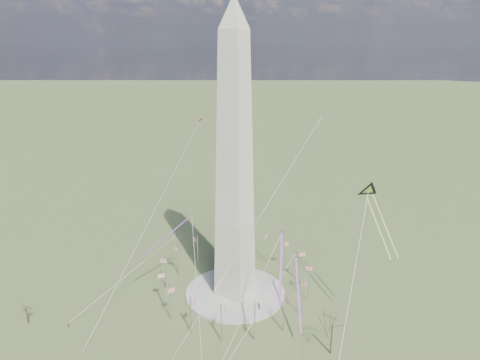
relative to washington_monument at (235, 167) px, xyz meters
The scene contains 14 objects.
ground 47.95m from the washington_monument, ahead, with size 2000.00×2000.00×0.00m, color #485C2E.
plaza 47.55m from the washington_monument, ahead, with size 36.00×36.00×0.80m, color #BBB3AB.
washington_monument is the anchor object (origin of this frame).
flagpole_ring 40.68m from the washington_monument, 169.63° to the right, with size 54.40×54.40×13.00m.
tree_near 55.94m from the washington_monument, 16.46° to the right, with size 8.90×8.90×15.57m.
tree_far 80.79m from the washington_monument, 134.42° to the right, with size 5.10×5.10×8.92m.
person_west 73.64m from the washington_monument, 129.19° to the right, with size 0.76×0.59×1.56m, color gray.
kite_delta_black 43.94m from the washington_monument, 19.56° to the left, with size 17.78×19.25×17.62m.
kite_diamond_purple 37.89m from the washington_monument, behind, with size 1.62×2.61×8.24m.
kite_streamer_left 36.26m from the washington_monument, 33.99° to the right, with size 9.17×17.78×13.11m.
kite_streamer_mid 31.41m from the washington_monument, 150.53° to the right, with size 11.44×17.68×13.72m.
kite_streamer_right 41.76m from the washington_monument, ahead, with size 12.54×20.65×15.79m.
kite_small_red 59.39m from the washington_monument, 137.06° to the left, with size 1.55×2.20×4.58m.
kite_small_white 47.70m from the washington_monument, 75.86° to the left, with size 1.49×1.42×4.19m.
Camera 1 is at (71.35, -114.45, 87.42)m, focal length 32.00 mm.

